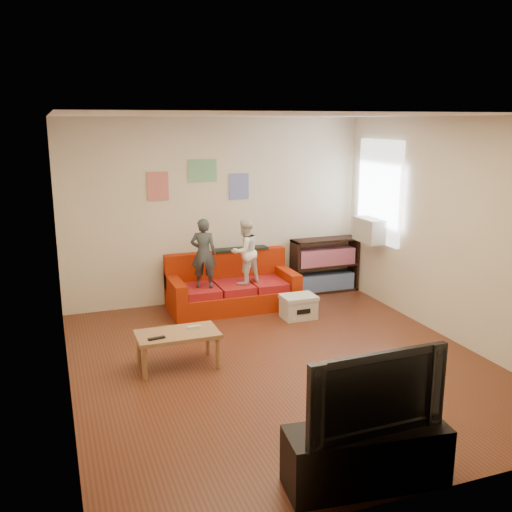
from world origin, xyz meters
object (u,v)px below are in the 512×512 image
object	(u,v)px
child_a	(204,253)
coffee_table	(178,337)
tv_stand	(366,456)
file_box	(298,307)
child_b	(245,251)
television	(370,388)
sofa	(232,289)
bookshelf	(324,268)

from	to	relation	value
child_a	coffee_table	xyz separation A→B (m)	(-0.74, -1.61, -0.53)
tv_stand	file_box	bearing A→B (deg)	80.15
file_box	coffee_table	bearing A→B (deg)	-152.28
child_b	coffee_table	distance (m)	2.16
file_box	television	bearing A→B (deg)	-106.47
child_b	television	size ratio (longest dim) A/B	0.84
child_b	television	xyz separation A→B (m)	(-0.48, -4.15, -0.08)
child_a	child_b	distance (m)	0.60
sofa	child_a	xyz separation A→B (m)	(-0.45, -0.16, 0.60)
child_b	file_box	bearing A→B (deg)	112.18
bookshelf	tv_stand	bearing A→B (deg)	-113.16
child_a	coffee_table	bearing A→B (deg)	88.72
bookshelf	tv_stand	world-z (taller)	bookshelf
sofa	television	world-z (taller)	television
coffee_table	bookshelf	bearing A→B (deg)	35.72
child_b	bookshelf	size ratio (longest dim) A/B	0.87
child_b	coffee_table	bearing A→B (deg)	30.18
sofa	child_b	world-z (taller)	child_b
coffee_table	file_box	distance (m)	2.15
child_b	coffee_table	xyz separation A→B (m)	(-1.34, -1.61, -0.51)
child_a	child_b	world-z (taller)	child_a
file_box	television	world-z (taller)	television
child_b	file_box	size ratio (longest dim) A/B	2.00
file_box	tv_stand	xyz separation A→B (m)	(-1.04, -3.53, 0.06)
bookshelf	child_a	bearing A→B (deg)	-169.04
sofa	coffee_table	xyz separation A→B (m)	(-1.19, -1.78, 0.07)
sofa	child_b	size ratio (longest dim) A/B	1.96
sofa	file_box	size ratio (longest dim) A/B	3.92
child_a	file_box	bearing A→B (deg)	175.28
coffee_table	tv_stand	world-z (taller)	tv_stand
sofa	tv_stand	xyz separation A→B (m)	(-0.33, -4.31, -0.04)
bookshelf	television	size ratio (longest dim) A/B	0.96
sofa	file_box	xyz separation A→B (m)	(0.71, -0.78, -0.11)
child_b	television	bearing A→B (deg)	63.16
child_b	child_a	bearing A→B (deg)	-20.22
child_a	file_box	xyz separation A→B (m)	(1.16, -0.62, -0.71)
child_b	file_box	xyz separation A→B (m)	(0.56, -0.62, -0.69)
child_b	file_box	distance (m)	1.08
sofa	child_a	bearing A→B (deg)	-160.22
sofa	bookshelf	xyz separation A→B (m)	(1.61, 0.24, 0.11)
child_a	child_b	size ratio (longest dim) A/B	1.04
child_a	tv_stand	bearing A→B (deg)	114.86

